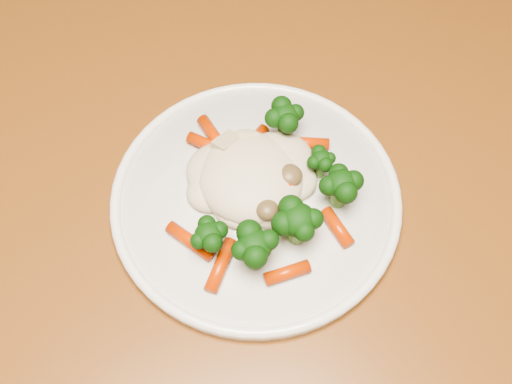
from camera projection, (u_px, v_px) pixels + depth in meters
dining_table at (257, 235)px, 0.69m from camera, size 1.26×0.88×0.75m
plate at (256, 200)px, 0.60m from camera, size 0.27×0.27×0.01m
meal at (265, 186)px, 0.58m from camera, size 0.18×0.19×0.04m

